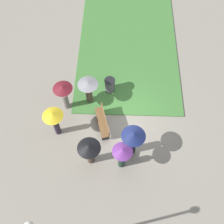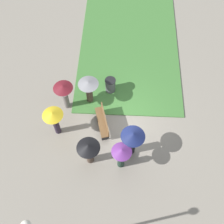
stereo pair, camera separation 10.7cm
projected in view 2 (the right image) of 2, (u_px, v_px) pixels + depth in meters
The scene contains 10 objects.
ground_plane at pixel (123, 120), 15.30m from camera, with size 90.00×90.00×0.00m, color gray.
lawn_patch_near at pixel (129, 48), 17.97m from camera, with size 9.94×6.22×0.06m.
park_bench at pixel (103, 121), 14.72m from camera, with size 1.89×0.89×0.90m.
trash_bin at pixel (110, 85), 15.91m from camera, with size 0.61×0.61×0.95m.
crowd_person_maroon at pixel (64, 92), 14.61m from camera, with size 1.03×1.03×1.90m.
crowd_person_navy at pixel (133, 139), 13.18m from camera, with size 1.15×1.15×1.93m.
crowd_person_yellow at pixel (54, 118), 13.76m from camera, with size 1.03×1.03×1.91m.
crowd_person_grey at pixel (89, 88), 14.92m from camera, with size 1.09×1.09×1.73m.
crowd_person_purple at pixel (121, 155), 12.91m from camera, with size 0.95×0.95×1.83m.
crowd_person_black at pixel (89, 149), 13.00m from camera, with size 1.10×1.10×1.77m.
Camera 2 is at (7.51, -0.24, 13.35)m, focal length 45.00 mm.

